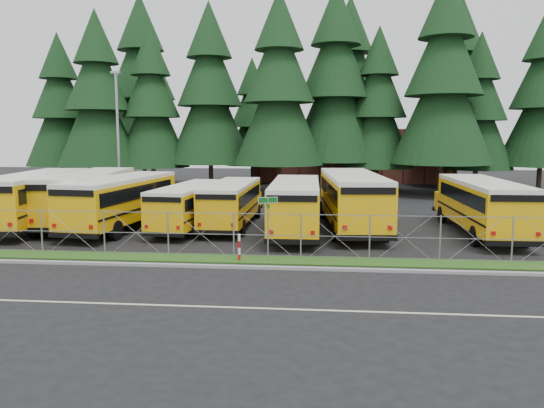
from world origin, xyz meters
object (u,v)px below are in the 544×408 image
(bus_2, at_px, (124,203))
(street_sign, at_px, (268,215))
(bus_6, at_px, (351,201))
(light_standard, at_px, (118,133))
(bus_1, at_px, (91,198))
(bus_east, at_px, (480,207))
(striped_bollard, at_px, (239,248))
(bus_5, at_px, (296,207))
(bus_0, at_px, (38,200))
(bus_3, at_px, (192,207))
(bus_4, at_px, (233,204))

(bus_2, relative_size, street_sign, 4.10)
(bus_6, bearing_deg, light_standard, 147.65)
(bus_1, distance_m, street_sign, 14.65)
(bus_2, xyz_separation_m, bus_east, (20.00, 0.07, -0.02))
(bus_2, xyz_separation_m, striped_bollard, (7.88, -7.35, -0.91))
(bus_1, height_order, bus_5, bus_1)
(bus_5, height_order, light_standard, light_standard)
(street_sign, bearing_deg, bus_5, 83.04)
(street_sign, height_order, light_standard, light_standard)
(bus_east, height_order, striped_bollard, bus_east)
(bus_2, bearing_deg, bus_6, 10.67)
(bus_6, bearing_deg, bus_0, 178.15)
(bus_6, bearing_deg, bus_east, -12.11)
(bus_5, distance_m, bus_6, 3.47)
(bus_1, xyz_separation_m, light_standard, (-1.56, 8.63, 3.92))
(bus_2, height_order, bus_6, bus_6)
(bus_0, xyz_separation_m, bus_5, (15.23, -0.59, -0.14))
(bus_2, bearing_deg, bus_0, -174.20)
(bus_5, bearing_deg, striped_bollard, -107.98)
(bus_2, xyz_separation_m, bus_5, (9.96, -0.54, -0.06))
(bus_0, relative_size, bus_east, 1.07)
(bus_5, relative_size, striped_bollard, 9.24)
(bus_3, bearing_deg, bus_4, 27.61)
(bus_east, bearing_deg, light_standard, 156.93)
(bus_1, distance_m, striped_bollard, 13.70)
(bus_5, bearing_deg, bus_2, 175.88)
(bus_2, xyz_separation_m, bus_6, (13.08, 0.97, 0.11))
(bus_3, height_order, street_sign, street_sign)
(bus_1, relative_size, bus_5, 1.09)
(bus_3, height_order, bus_6, bus_6)
(bus_0, relative_size, bus_3, 1.24)
(bus_4, bearing_deg, bus_5, -23.94)
(bus_east, bearing_deg, bus_0, 179.31)
(bus_4, relative_size, striped_bollard, 8.38)
(bus_0, distance_m, bus_4, 11.46)
(bus_4, relative_size, light_standard, 0.99)
(bus_6, xyz_separation_m, street_sign, (-3.95, -8.32, 0.42))
(bus_1, relative_size, bus_6, 0.98)
(bus_2, bearing_deg, street_sign, -32.43)
(street_sign, relative_size, light_standard, 0.28)
(street_sign, bearing_deg, striped_bollard, -179.99)
(bus_5, relative_size, light_standard, 1.09)
(striped_bollard, bearing_deg, bus_3, 117.37)
(bus_2, xyz_separation_m, light_standard, (-4.19, 10.02, 3.99))
(bus_4, bearing_deg, bus_1, 179.69)
(striped_bollard, bearing_deg, bus_1, 140.28)
(bus_3, height_order, bus_5, bus_5)
(bus_2, height_order, striped_bollard, bus_2)
(bus_4, height_order, striped_bollard, bus_4)
(bus_2, xyz_separation_m, bus_4, (6.13, 1.22, -0.19))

